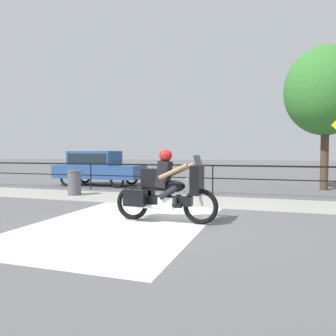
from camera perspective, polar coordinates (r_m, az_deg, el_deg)
The scene contains 8 objects.
ground_plane at distance 7.27m, azimuth 0.38°, elevation -9.59°, with size 120.00×120.00×0.00m, color #565659.
sidewalk_band at distance 10.51m, azimuth 6.09°, elevation -5.75°, with size 44.00×2.40×0.01m, color #99968E.
crosswalk_band at distance 7.45m, azimuth -7.55°, elevation -9.28°, with size 3.58×6.00×0.01m, color silver.
fence_railing at distance 12.07m, azimuth 7.80°, elevation -0.53°, with size 36.00×0.05×1.10m.
motorcycle at distance 7.29m, azimuth -0.62°, elevation -3.79°, with size 2.38×0.76×1.63m.
parked_car at distance 15.72m, azimuth -12.16°, elevation 0.37°, with size 4.15×1.63×1.62m.
trash_bin at distance 12.30m, azimuth -15.98°, elevation -2.48°, with size 0.50×0.50×0.91m.
tree_behind_sign at distance 15.11m, azimuth 25.80°, elevation 11.97°, with size 3.29×3.29×5.88m.
Camera 1 is at (2.17, -6.76, 1.55)m, focal length 35.00 mm.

